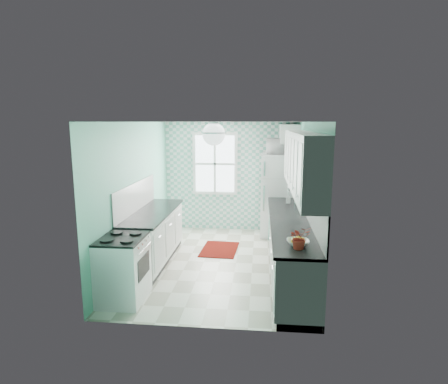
# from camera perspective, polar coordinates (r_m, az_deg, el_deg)

# --- Properties ---
(floor) EXTENTS (3.00, 4.40, 0.02)m
(floor) POSITION_cam_1_polar(r_m,az_deg,el_deg) (6.89, -0.63, -10.73)
(floor) COLOR white
(floor) RESTS_ON ground
(ceiling) EXTENTS (3.00, 4.40, 0.02)m
(ceiling) POSITION_cam_1_polar(r_m,az_deg,el_deg) (6.42, -0.68, 10.72)
(ceiling) COLOR white
(ceiling) RESTS_ON wall_back
(wall_back) EXTENTS (3.00, 0.02, 2.50)m
(wall_back) POSITION_cam_1_polar(r_m,az_deg,el_deg) (8.71, 0.95, 2.36)
(wall_back) COLOR #6AC9AA
(wall_back) RESTS_ON floor
(wall_front) EXTENTS (3.00, 0.02, 2.50)m
(wall_front) POSITION_cam_1_polar(r_m,az_deg,el_deg) (4.41, -3.82, -5.84)
(wall_front) COLOR #6AC9AA
(wall_front) RESTS_ON floor
(wall_left) EXTENTS (0.02, 4.40, 2.50)m
(wall_left) POSITION_cam_1_polar(r_m,az_deg,el_deg) (6.87, -13.27, -0.15)
(wall_left) COLOR #6AC9AA
(wall_left) RESTS_ON floor
(wall_right) EXTENTS (0.02, 4.40, 2.50)m
(wall_right) POSITION_cam_1_polar(r_m,az_deg,el_deg) (6.55, 12.59, -0.63)
(wall_right) COLOR #6AC9AA
(wall_right) RESTS_ON floor
(accent_wall) EXTENTS (3.00, 0.01, 2.50)m
(accent_wall) POSITION_cam_1_polar(r_m,az_deg,el_deg) (8.69, 0.93, 2.34)
(accent_wall) COLOR #6AB6A4
(accent_wall) RESTS_ON wall_back
(window) EXTENTS (1.04, 0.05, 1.44)m
(window) POSITION_cam_1_polar(r_m,az_deg,el_deg) (8.66, -1.39, 4.31)
(window) COLOR white
(window) RESTS_ON wall_back
(backsplash_right) EXTENTS (0.02, 3.60, 0.51)m
(backsplash_right) POSITION_cam_1_polar(r_m,az_deg,el_deg) (6.17, 12.80, -1.85)
(backsplash_right) COLOR white
(backsplash_right) RESTS_ON wall_right
(backsplash_left) EXTENTS (0.02, 2.15, 0.51)m
(backsplash_left) POSITION_cam_1_polar(r_m,az_deg,el_deg) (6.80, -13.28, -0.72)
(backsplash_left) COLOR white
(backsplash_left) RESTS_ON wall_left
(upper_cabinets_right) EXTENTS (0.33, 3.20, 0.90)m
(upper_cabinets_right) POSITION_cam_1_polar(r_m,az_deg,el_deg) (5.85, 11.83, 4.52)
(upper_cabinets_right) COLOR silver
(upper_cabinets_right) RESTS_ON wall_right
(upper_cabinet_fridge) EXTENTS (0.40, 0.74, 0.40)m
(upper_cabinet_fridge) POSITION_cam_1_polar(r_m,az_deg,el_deg) (8.24, 9.90, 8.72)
(upper_cabinet_fridge) COLOR silver
(upper_cabinet_fridge) RESTS_ON wall_right
(ceiling_light) EXTENTS (0.34, 0.34, 0.35)m
(ceiling_light) POSITION_cam_1_polar(r_m,az_deg,el_deg) (5.63, -1.58, 8.83)
(ceiling_light) COLOR silver
(ceiling_light) RESTS_ON ceiling
(base_cabinets_right) EXTENTS (0.60, 3.60, 0.90)m
(base_cabinets_right) POSITION_cam_1_polar(r_m,az_deg,el_deg) (6.34, 9.92, -8.40)
(base_cabinets_right) COLOR white
(base_cabinets_right) RESTS_ON floor
(countertop_right) EXTENTS (0.63, 3.60, 0.04)m
(countertop_right) POSITION_cam_1_polar(r_m,az_deg,el_deg) (6.20, 9.92, -4.29)
(countertop_right) COLOR black
(countertop_right) RESTS_ON base_cabinets_right
(base_cabinets_left) EXTENTS (0.60, 2.15, 0.90)m
(base_cabinets_left) POSITION_cam_1_polar(r_m,az_deg,el_deg) (6.90, -10.74, -6.85)
(base_cabinets_left) COLOR white
(base_cabinets_left) RESTS_ON floor
(countertop_left) EXTENTS (0.63, 2.15, 0.04)m
(countertop_left) POSITION_cam_1_polar(r_m,az_deg,el_deg) (6.77, -10.75, -3.06)
(countertop_left) COLOR black
(countertop_left) RESTS_ON base_cabinets_left
(fridge) EXTENTS (0.79, 0.78, 1.82)m
(fridge) POSITION_cam_1_polar(r_m,az_deg,el_deg) (8.35, 8.32, -0.46)
(fridge) COLOR white
(fridge) RESTS_ON floor
(stove) EXTENTS (0.60, 0.75, 0.90)m
(stove) POSITION_cam_1_polar(r_m,az_deg,el_deg) (5.56, -15.10, -11.10)
(stove) COLOR silver
(stove) RESTS_ON floor
(sink) EXTENTS (0.51, 0.43, 0.53)m
(sink) POSITION_cam_1_polar(r_m,az_deg,el_deg) (7.31, 9.43, -1.92)
(sink) COLOR silver
(sink) RESTS_ON countertop_right
(rug) EXTENTS (0.74, 1.01, 0.02)m
(rug) POSITION_cam_1_polar(r_m,az_deg,el_deg) (7.53, -0.68, -8.71)
(rug) COLOR #60010E
(rug) RESTS_ON floor
(dish_towel) EXTENTS (0.06, 0.26, 0.39)m
(dish_towel) POSITION_cam_1_polar(r_m,az_deg,el_deg) (7.26, 6.90, -5.61)
(dish_towel) COLOR #539C90
(dish_towel) RESTS_ON base_cabinets_right
(fruit_bowl) EXTENTS (0.29, 0.29, 0.07)m
(fruit_bowl) POSITION_cam_1_polar(r_m,az_deg,el_deg) (4.94, 11.20, -7.54)
(fruit_bowl) COLOR white
(fruit_bowl) RESTS_ON countertop_right
(potted_plant) EXTENTS (0.33, 0.31, 0.29)m
(potted_plant) POSITION_cam_1_polar(r_m,az_deg,el_deg) (4.77, 11.42, -6.85)
(potted_plant) COLOR #BB2436
(potted_plant) RESTS_ON countertop_right
(soap_bottle) EXTENTS (0.09, 0.10, 0.18)m
(soap_bottle) POSITION_cam_1_polar(r_m,az_deg,el_deg) (7.39, 9.76, -1.00)
(soap_bottle) COLOR #97ACB1
(soap_bottle) RESTS_ON countertop_right
(microwave) EXTENTS (0.60, 0.41, 0.33)m
(microwave) POSITION_cam_1_polar(r_m,az_deg,el_deg) (8.22, 8.52, 6.90)
(microwave) COLOR white
(microwave) RESTS_ON fridge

